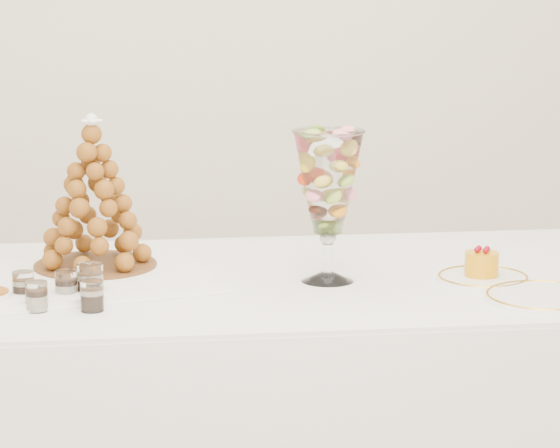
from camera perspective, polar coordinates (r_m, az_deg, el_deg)
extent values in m
cube|color=white|center=(4.80, -2.85, 9.46)|extent=(4.50, 0.04, 2.80)
cube|color=white|center=(3.07, -2.26, -2.49)|extent=(2.22, 0.91, 0.01)
cube|color=white|center=(3.06, -8.27, -2.35)|extent=(0.63, 0.53, 0.02)
cylinder|color=white|center=(3.05, 2.06, -2.28)|extent=(0.12, 0.12, 0.02)
cylinder|color=white|center=(3.04, 2.07, -1.32)|extent=(0.03, 0.03, 0.08)
sphere|color=white|center=(3.03, 2.07, -0.55)|extent=(0.04, 0.04, 0.04)
cylinder|color=white|center=(3.09, 8.72, -2.32)|extent=(0.21, 0.21, 0.01)
cylinder|color=white|center=(2.94, 11.29, -3.12)|extent=(0.26, 0.26, 0.01)
cylinder|color=white|center=(2.93, -10.98, -2.63)|extent=(0.05, 0.05, 0.06)
cylinder|color=white|center=(2.91, -9.19, -2.63)|extent=(0.06, 0.06, 0.07)
cylinder|color=white|center=(2.92, -8.16, -2.45)|extent=(0.07, 0.07, 0.08)
cylinder|color=white|center=(2.84, -10.43, -3.08)|extent=(0.05, 0.05, 0.06)
cylinder|color=white|center=(2.82, -8.09, -3.07)|extent=(0.06, 0.06, 0.07)
cylinder|color=brown|center=(3.14, -7.95, -1.75)|extent=(0.29, 0.29, 0.01)
cone|color=brown|center=(3.11, -8.04, 1.40)|extent=(0.29, 0.29, 0.35)
sphere|color=white|center=(3.08, -8.13, 4.39)|extent=(0.03, 0.03, 0.03)
cylinder|color=orange|center=(3.09, 8.67, -1.71)|extent=(0.08, 0.08, 0.06)
sphere|color=maroon|center=(3.09, 8.91, -1.06)|extent=(0.01, 0.01, 0.01)
sphere|color=maroon|center=(3.09, 8.56, -1.03)|extent=(0.01, 0.01, 0.01)
sphere|color=maroon|center=(3.07, 8.48, -1.11)|extent=(0.01, 0.01, 0.01)
sphere|color=maroon|center=(3.07, 8.83, -1.14)|extent=(0.01, 0.01, 0.01)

